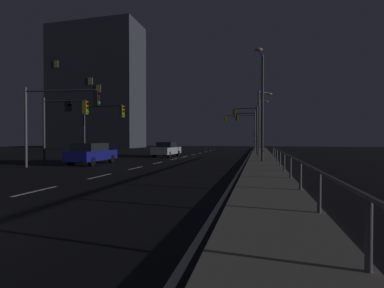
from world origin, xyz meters
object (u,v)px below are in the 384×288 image
Objects in this scene: car_oncoming at (167,149)px; traffic_light_mid_left at (242,124)px; street_lamp_far_end at (261,120)px; street_lamp_mid_block at (262,97)px; traffic_light_mid_right at (58,110)px; traffic_light_near_right at (247,121)px; traffic_light_overhead_east at (102,120)px; car at (92,153)px; traffic_light_far_left at (64,117)px; traffic_light_near_left at (247,124)px; building_distant at (96,87)px; street_lamp_across_street at (261,117)px.

traffic_light_mid_left is (7.05, 15.25, 3.36)m from car_oncoming.
street_lamp_far_end is 23.90m from street_lamp_mid_block.
traffic_light_mid_left is (10.12, 27.65, 0.43)m from traffic_light_mid_right.
street_lamp_mid_block is at bearing -81.85° from traffic_light_near_right.
traffic_light_mid_right reaches higher than traffic_light_overhead_east.
street_lamp_far_end is (12.39, 27.98, 4.15)m from car.
street_lamp_far_end reaches higher than car_oncoming.
car is 26.85m from traffic_light_mid_left.
traffic_light_overhead_east is 0.60× the size of street_lamp_far_end.
car_oncoming is at bearing 76.08° from traffic_light_mid_right.
street_lamp_mid_block reaches higher than traffic_light_far_left.
street_lamp_mid_block is (12.76, 6.88, 1.39)m from traffic_light_mid_right.
traffic_light_mid_right is (-10.86, -24.88, -0.35)m from traffic_light_near_left.
traffic_light_overhead_east is 28.47m from street_lamp_far_end.
traffic_light_mid_left is at bearing -21.49° from building_distant.
traffic_light_far_left is at bearing -152.41° from car.
traffic_light_mid_left is at bearing 65.19° from car_oncoming.
street_lamp_across_street is at bearing -72.89° from traffic_light_near_right.
building_distant is at bearing 142.64° from street_lamp_across_street.
traffic_light_near_left is 0.68× the size of street_lamp_mid_block.
car_oncoming is 0.53× the size of street_lamp_mid_block.
traffic_light_overhead_east is (-3.51, -6.72, 2.67)m from car_oncoming.
building_distant reaches higher than traffic_light_overhead_east.
traffic_light_near_left is at bearing 92.43° from traffic_light_near_right.
street_lamp_across_street is (12.73, 13.00, 0.37)m from traffic_light_mid_right.
street_lamp_far_end is at bearing 61.98° from traffic_light_overhead_east.
traffic_light_near_left is 6.30m from street_lamp_far_end.
traffic_light_mid_left is 4.27m from street_lamp_far_end.
street_lamp_mid_block is at bearing -83.98° from traffic_light_near_left.
street_lamp_across_street is (2.61, -14.65, -0.06)m from traffic_light_mid_left.
traffic_light_near_right is 20.37m from traffic_light_far_left.
street_lamp_across_street is at bearing 45.59° from traffic_light_mid_right.
street_lamp_mid_block is (1.90, -18.00, 1.04)m from traffic_light_near_left.
car is 18.94m from traffic_light_near_right.
car_oncoming is at bearing -118.18° from street_lamp_far_end.
traffic_light_near_left is at bearing 58.04° from car_oncoming.
traffic_light_overhead_east is at bearing -174.80° from street_lamp_mid_block.
traffic_light_near_left is at bearing -75.00° from traffic_light_mid_left.
car is at bearing -57.26° from building_distant.
traffic_light_mid_right is 5.70m from traffic_light_overhead_east.
car is at bearing -140.11° from street_lamp_across_street.
traffic_light_mid_right is at bearing -113.59° from traffic_light_near_left.
street_lamp_mid_block is at bearing -42.89° from building_distant.
traffic_light_near_left reaches higher than car.
traffic_light_near_right is at bearing -97.96° from street_lamp_far_end.
street_lamp_mid_block reaches higher than traffic_light_mid_right.
car_oncoming is (2.54, 9.60, 0.00)m from car.
street_lamp_across_street reaches higher than car_oncoming.
car_oncoming is at bearing -46.58° from building_distant.
car is at bearing -161.56° from street_lamp_mid_block.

